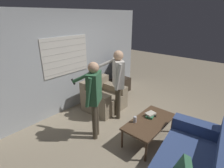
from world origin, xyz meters
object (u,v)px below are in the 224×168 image
armchair_beige (103,97)px  soda_can (135,119)px  book_stack (151,115)px  spare_remote (153,116)px  person_right_standing (118,77)px  coffee_table (150,122)px  person_left_standing (94,92)px  tv (118,70)px

armchair_beige → soda_can: (-0.57, -1.42, 0.19)m
book_stack → spare_remote: size_ratio=1.90×
person_right_standing → coffee_table: bearing=-153.7°
coffee_table → person_right_standing: (0.24, 1.04, 0.67)m
person_left_standing → spare_remote: (0.85, -0.86, -0.57)m
coffee_table → person_right_standing: person_right_standing is taller
armchair_beige → book_stack: bearing=81.9°
armchair_beige → tv: tv is taller
armchair_beige → tv: 1.19m
armchair_beige → person_left_standing: (-0.99, -0.72, 0.71)m
person_right_standing → soda_can: size_ratio=13.38×
person_right_standing → soda_can: (-0.48, -0.84, -0.57)m
coffee_table → soda_can: 0.32m
armchair_beige → person_right_standing: person_right_standing is taller
tv → book_stack: (-1.22, -1.89, -0.29)m
person_left_standing → armchair_beige: bearing=6.1°
book_stack → soda_can: (-0.39, 0.12, 0.02)m
person_right_standing → book_stack: (-0.08, -0.96, -0.60)m
tv → spare_remote: size_ratio=4.75×
person_left_standing → soda_can: 0.97m
person_right_standing → soda_can: 1.12m
person_right_standing → book_stack: person_right_standing is taller
book_stack → person_left_standing: bearing=134.6°
armchair_beige → person_right_standing: size_ratio=0.57×
coffee_table → tv: size_ratio=1.83×
person_right_standing → tv: bearing=-11.4°
soda_can → person_left_standing: bearing=121.0°
tv → coffee_table: bearing=0.7°
book_stack → armchair_beige: bearing=83.5°
person_left_standing → book_stack: 1.28m
person_right_standing → soda_can: bearing=-170.2°
soda_can → armchair_beige: bearing=68.1°
person_left_standing → soda_can: bearing=-88.9°
soda_can → spare_remote: bearing=-20.5°
soda_can → book_stack: bearing=-17.6°
armchair_beige → coffee_table: bearing=76.7°
person_right_standing → spare_remote: size_ratio=12.40×
armchair_beige → book_stack: size_ratio=3.74×
spare_remote → tv: bearing=41.6°
tv → person_left_standing: bearing=-26.5°
tv → person_right_standing: (-1.14, -0.93, 0.30)m
armchair_beige → person_right_standing: bearing=79.5°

